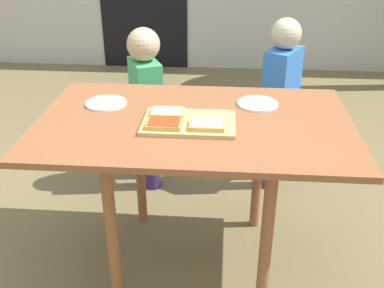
% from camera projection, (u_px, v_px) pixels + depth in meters
% --- Properties ---
extents(ground_plane, '(16.00, 16.00, 0.00)m').
position_uv_depth(ground_plane, '(194.00, 259.00, 2.25)').
color(ground_plane, olive).
extents(dining_table, '(1.32, 0.82, 0.76)m').
position_uv_depth(dining_table, '(194.00, 139.00, 1.94)').
color(dining_table, brown).
rests_on(dining_table, ground).
extents(cutting_board, '(0.38, 0.25, 0.02)m').
position_uv_depth(cutting_board, '(189.00, 123.00, 1.86)').
color(cutting_board, tan).
rests_on(cutting_board, dining_table).
extents(pizza_slice_near_left, '(0.14, 0.10, 0.02)m').
position_uv_depth(pizza_slice_near_left, '(164.00, 124.00, 1.80)').
color(pizza_slice_near_left, gold).
rests_on(pizza_slice_near_left, cutting_board).
extents(pizza_slice_near_right, '(0.14, 0.10, 0.02)m').
position_uv_depth(pizza_slice_near_right, '(207.00, 125.00, 1.80)').
color(pizza_slice_near_right, gold).
rests_on(pizza_slice_near_right, cutting_board).
extents(pizza_slice_far_left, '(0.14, 0.10, 0.02)m').
position_uv_depth(pizza_slice_far_left, '(167.00, 112.00, 1.90)').
color(pizza_slice_far_left, gold).
rests_on(pizza_slice_far_left, cutting_board).
extents(plate_white_right, '(0.18, 0.18, 0.01)m').
position_uv_depth(plate_white_right, '(257.00, 104.00, 2.05)').
color(plate_white_right, white).
rests_on(plate_white_right, dining_table).
extents(plate_white_left, '(0.18, 0.18, 0.01)m').
position_uv_depth(plate_white_left, '(106.00, 103.00, 2.05)').
color(plate_white_left, white).
rests_on(plate_white_left, dining_table).
extents(child_left, '(0.23, 0.28, 0.97)m').
position_uv_depth(child_left, '(146.00, 98.00, 2.64)').
color(child_left, navy).
rests_on(child_left, ground).
extents(child_right, '(0.24, 0.28, 1.02)m').
position_uv_depth(child_right, '(280.00, 94.00, 2.63)').
color(child_right, '#3C3F61').
rests_on(child_right, ground).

